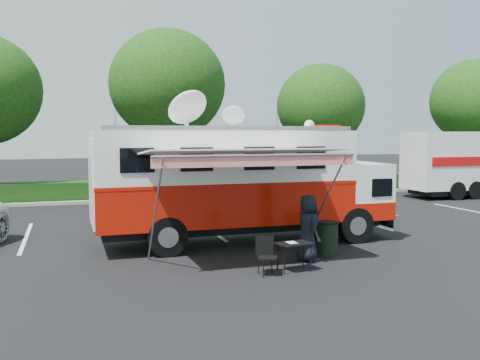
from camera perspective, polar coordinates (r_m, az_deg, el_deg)
name	(u,v)px	position (r m, az deg, el deg)	size (l,w,h in m)	color
ground_plane	(245,243)	(16.61, 0.54, -6.69)	(120.00, 120.00, 0.00)	black
back_border	(189,103)	(29.07, -5.46, 8.21)	(60.00, 6.14, 8.87)	#9E998E
stall_lines	(205,227)	(19.30, -3.72, -5.04)	(24.12, 5.50, 0.01)	silver
command_truck	(243,182)	(16.31, 0.27, -0.19)	(9.19, 2.53, 4.42)	black
awning	(244,154)	(13.50, 0.44, 2.78)	(5.02, 2.60, 3.03)	silver
person	(308,261)	(14.37, 7.22, -8.58)	(0.86, 0.56, 1.76)	black
folding_table	(294,245)	(13.17, 5.81, -6.88)	(0.92, 0.72, 0.71)	black
folding_chair	(266,252)	(12.86, 2.80, -7.70)	(0.57, 0.60, 0.91)	black
trash_bin	(327,238)	(14.99, 9.28, -6.17)	(0.64, 0.64, 0.95)	black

